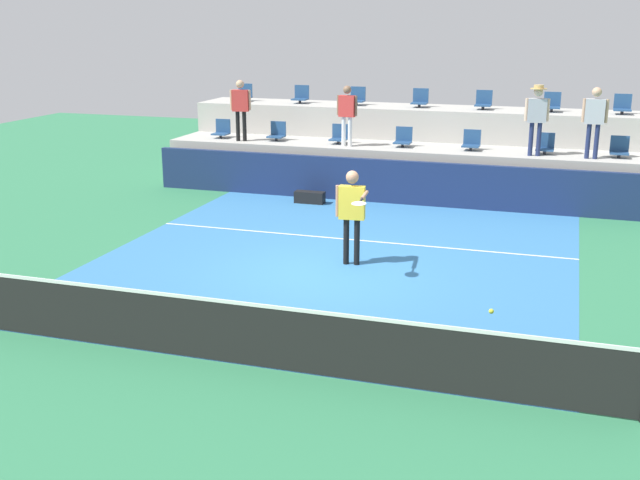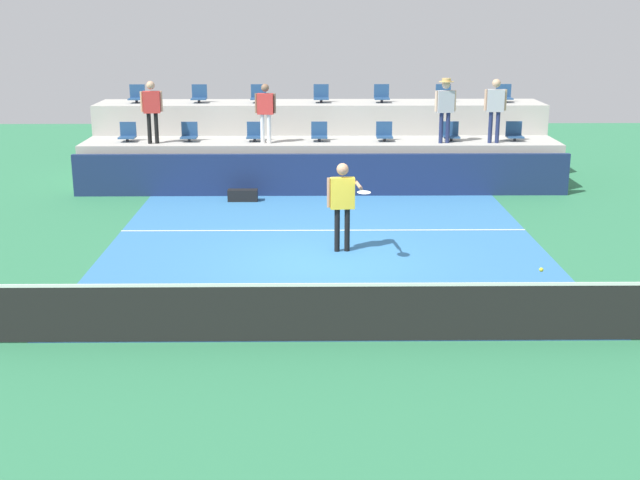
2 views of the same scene
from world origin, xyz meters
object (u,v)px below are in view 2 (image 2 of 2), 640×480
at_px(stadium_chair_lower_center, 319,133).
at_px(stadium_chair_lower_far_right, 514,133).
at_px(stadium_chair_lower_right, 451,133).
at_px(spectator_in_white, 152,106).
at_px(stadium_chair_lower_mid_left, 255,133).
at_px(stadium_chair_upper_left, 199,95).
at_px(stadium_chair_upper_mid_left, 258,95).
at_px(stadium_chair_upper_mid_right, 382,95).
at_px(equipment_bag, 243,195).
at_px(spectator_with_hat, 445,104).
at_px(stadium_chair_lower_left, 189,133).
at_px(stadium_chair_upper_far_right, 504,95).
at_px(tennis_player, 343,198).
at_px(spectator_leaning_on_rail, 265,108).
at_px(stadium_chair_upper_right, 444,95).
at_px(tennis_ball, 541,270).
at_px(stadium_chair_lower_mid_right, 384,133).
at_px(stadium_chair_upper_far_left, 137,95).
at_px(stadium_chair_lower_far_left, 128,133).
at_px(spectator_in_grey, 495,105).
at_px(stadium_chair_upper_center, 321,95).

distance_m(stadium_chair_lower_center, stadium_chair_lower_far_right, 5.35).
height_order(stadium_chair_lower_right, spectator_in_white, spectator_in_white).
relative_size(stadium_chair_lower_mid_left, stadium_chair_upper_left, 1.00).
distance_m(stadium_chair_upper_mid_left, stadium_chair_upper_mid_right, 3.60).
bearing_deg(equipment_bag, stadium_chair_lower_right, 18.62).
bearing_deg(spectator_with_hat, stadium_chair_lower_center, 173.49).
bearing_deg(stadium_chair_lower_mid_left, equipment_bag, -96.56).
xyz_separation_m(stadium_chair_lower_left, stadium_chair_upper_far_right, (8.98, 1.80, 0.85)).
relative_size(stadium_chair_upper_far_right, tennis_player, 0.29).
height_order(stadium_chair_upper_left, spectator_leaning_on_rail, spectator_leaning_on_rail).
bearing_deg(stadium_chair_upper_right, tennis_player, -111.37).
relative_size(stadium_chair_upper_far_right, tennis_ball, 7.65).
relative_size(spectator_in_white, spectator_leaning_on_rail, 1.05).
height_order(stadium_chair_lower_center, stadium_chair_upper_mid_right, stadium_chair_upper_mid_right).
height_order(stadium_chair_upper_mid_right, spectator_in_white, spectator_in_white).
distance_m(stadium_chair_lower_mid_right, stadium_chair_upper_far_left, 7.35).
xyz_separation_m(stadium_chair_upper_right, spectator_in_white, (-8.12, -2.18, -0.07)).
xyz_separation_m(stadium_chair_lower_mid_left, equipment_bag, (-0.22, -1.88, -1.31)).
height_order(stadium_chair_lower_mid_left, tennis_ball, stadium_chair_lower_mid_left).
relative_size(stadium_chair_lower_left, stadium_chair_lower_far_right, 1.00).
bearing_deg(stadium_chair_lower_far_right, stadium_chair_upper_mid_right, 152.86).
xyz_separation_m(tennis_player, equipment_bag, (-2.38, 4.61, -0.98)).
distance_m(tennis_ball, equipment_bag, 10.04).
distance_m(stadium_chair_lower_mid_left, stadium_chair_lower_mid_right, 3.54).
relative_size(stadium_chair_upper_mid_left, stadium_chair_upper_far_right, 1.00).
xyz_separation_m(stadium_chair_upper_left, stadium_chair_upper_right, (7.13, 0.00, 0.00)).
height_order(stadium_chair_upper_far_left, stadium_chair_upper_mid_right, same).
relative_size(stadium_chair_upper_mid_right, stadium_chair_upper_far_right, 1.00).
relative_size(stadium_chair_lower_far_right, stadium_chair_upper_left, 1.00).
bearing_deg(equipment_bag, stadium_chair_lower_center, 43.58).
xyz_separation_m(stadium_chair_lower_far_left, spectator_in_white, (0.77, -0.38, 0.78)).
bearing_deg(stadium_chair_upper_left, stadium_chair_upper_mid_right, 0.00).
relative_size(stadium_chair_lower_far_right, equipment_bag, 0.68).
bearing_deg(spectator_in_white, equipment_bag, -31.08).
xyz_separation_m(stadium_chair_lower_left, spectator_in_grey, (8.25, -0.38, 0.82)).
relative_size(stadium_chair_upper_right, tennis_ball, 7.65).
relative_size(spectator_in_white, tennis_ball, 24.42).
xyz_separation_m(stadium_chair_lower_far_right, spectator_leaning_on_rail, (-6.79, -0.38, 0.73)).
relative_size(stadium_chair_upper_mid_right, equipment_bag, 0.68).
relative_size(stadium_chair_upper_center, spectator_in_white, 0.31).
xyz_separation_m(stadium_chair_upper_left, stadium_chair_upper_center, (3.55, 0.00, 0.00)).
distance_m(spectator_in_white, equipment_bag, 3.58).
bearing_deg(spectator_leaning_on_rail, stadium_chair_upper_mid_left, 98.24).
bearing_deg(stadium_chair_upper_center, spectator_with_hat, -33.57).
distance_m(stadium_chair_lower_mid_left, spectator_with_hat, 5.21).
distance_m(stadium_chair_lower_center, stadium_chair_lower_mid_right, 1.78).
bearing_deg(stadium_chair_lower_mid_right, spectator_with_hat, -13.63).
bearing_deg(stadium_chair_lower_far_left, spectator_with_hat, -2.56).
relative_size(stadium_chair_upper_mid_left, spectator_with_hat, 0.30).
relative_size(stadium_chair_lower_far_left, tennis_player, 0.29).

